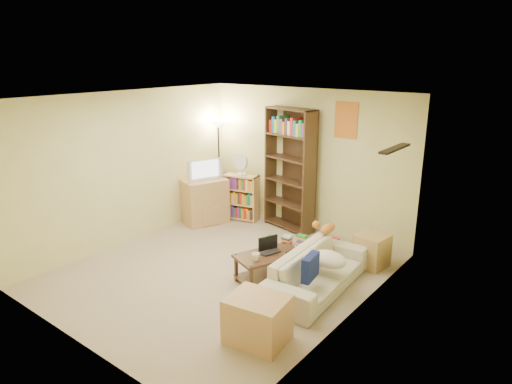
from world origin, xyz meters
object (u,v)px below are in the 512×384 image
(mug, at_px, (255,257))
(television, at_px, (203,169))
(tv_stand, at_px, (205,201))
(side_table, at_px, (372,250))
(desk_fan, at_px, (241,164))
(short_bookshelf, at_px, (241,197))
(end_cabinet, at_px, (258,320))
(tabby_cat, at_px, (326,228))
(tall_bookshelf, at_px, (290,167))
(laptop, at_px, (273,253))
(floor_lamp, at_px, (218,140))
(sofa, at_px, (318,271))
(coffee_table, at_px, (268,264))

(mug, bearing_deg, television, 148.48)
(tv_stand, height_order, side_table, tv_stand)
(desk_fan, bearing_deg, tv_stand, -134.94)
(short_bookshelf, xyz_separation_m, end_cabinet, (2.64, -2.88, -0.18))
(side_table, bearing_deg, tabby_cat, -141.39)
(tv_stand, xyz_separation_m, short_bookshelf, (0.44, 0.53, 0.02))
(tabby_cat, height_order, tall_bookshelf, tall_bookshelf)
(side_table, height_order, end_cabinet, end_cabinet)
(mug, relative_size, desk_fan, 0.36)
(tabby_cat, height_order, side_table, tabby_cat)
(short_bookshelf, distance_m, side_table, 2.86)
(laptop, distance_m, television, 2.70)
(desk_fan, distance_m, side_table, 2.93)
(floor_lamp, xyz_separation_m, end_cabinet, (3.24, -2.95, -1.20))
(short_bookshelf, xyz_separation_m, floor_lamp, (-0.60, 0.07, 1.03))
(laptop, bearing_deg, tv_stand, 82.18)
(tabby_cat, relative_size, side_table, 0.86)
(television, bearing_deg, floor_lamp, 36.41)
(mug, bearing_deg, tv_stand, 148.48)
(sofa, relative_size, tabby_cat, 4.44)
(tv_stand, bearing_deg, tabby_cat, 15.65)
(mug, bearing_deg, floor_lamp, 140.82)
(laptop, distance_m, end_cabinet, 1.43)
(sofa, distance_m, side_table, 1.15)
(desk_fan, height_order, end_cabinet, desk_fan)
(end_cabinet, bearing_deg, coffee_table, 121.57)
(tabby_cat, bearing_deg, laptop, -111.50)
(sofa, bearing_deg, side_table, -17.12)
(laptop, bearing_deg, floor_lamp, 73.30)
(tall_bookshelf, distance_m, side_table, 2.13)
(coffee_table, height_order, tv_stand, tv_stand)
(floor_lamp, distance_m, end_cabinet, 4.54)
(laptop, relative_size, tv_stand, 0.40)
(television, relative_size, side_table, 1.35)
(laptop, bearing_deg, coffee_table, 143.10)
(mug, bearing_deg, coffee_table, 86.23)
(side_table, bearing_deg, end_cabinet, -94.29)
(tabby_cat, xyz_separation_m, end_cabinet, (0.36, -2.09, -0.34))
(laptop, bearing_deg, tabby_cat, -4.18)
(tabby_cat, xyz_separation_m, coffee_table, (-0.38, -0.89, -0.35))
(coffee_table, distance_m, short_bookshelf, 2.54)
(laptop, relative_size, side_table, 0.68)
(tall_bookshelf, relative_size, end_cabinet, 3.43)
(tabby_cat, xyz_separation_m, short_bookshelf, (-2.28, 0.79, -0.17))
(coffee_table, bearing_deg, tv_stand, 176.18)
(tabby_cat, distance_m, floor_lamp, 3.13)
(mug, xyz_separation_m, desk_fan, (-1.83, 1.91, 0.66))
(mug, relative_size, tv_stand, 0.19)
(tv_stand, height_order, end_cabinet, tv_stand)
(coffee_table, distance_m, desk_fan, 2.61)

